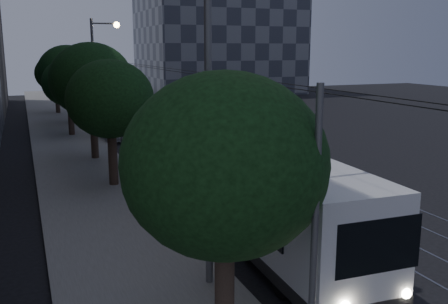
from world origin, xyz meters
The scene contains 19 objects.
ground centered at (0.00, 0.00, 0.00)m, with size 120.00×120.00×0.00m, color black.
sidewalk centered at (-7.50, 20.00, 0.07)m, with size 5.00×90.00×0.15m, color slate.
tram_rails centered at (2.50, 20.00, 0.01)m, with size 4.52×90.00×0.02m.
overhead_wires centered at (-4.97, 20.00, 3.47)m, with size 2.23×90.00×6.00m.
building_distant_right centered at (18.00, 55.00, 12.00)m, with size 22.00×18.00×24.00m, color #353944.
trolleybus centered at (-2.90, -2.68, 1.76)m, with size 3.14×12.84×5.63m.
pickup_silver centered at (-3.87, 8.00, 0.74)m, with size 2.44×5.30×1.47m, color #9FA3A6.
car_white_a centered at (-4.30, 19.00, 0.74)m, with size 1.76×4.36×1.49m, color silver.
car_white_b centered at (-2.90, 24.00, 0.72)m, with size 2.03×4.99×1.45m, color silver.
car_white_c centered at (-2.83, 29.00, 0.79)m, with size 1.68×4.80×1.58m, color silver.
car_white_d centered at (-2.95, 29.50, 0.60)m, with size 1.42×3.54×1.20m, color silver.
tree_0 centered at (-6.50, -8.35, 4.20)m, with size 4.38×4.38×6.20m.
tree_1 centered at (-6.50, 5.95, 4.27)m, with size 4.12×4.12×6.15m.
tree_2 centered at (-6.50, 12.40, 4.79)m, with size 4.85×4.85×6.99m.
tree_3 centered at (-7.00, 21.53, 4.08)m, with size 3.96×3.96×5.89m.
tree_4 centered at (-6.50, 27.65, 4.65)m, with size 5.05×5.05×6.93m.
tree_5 centered at (-7.00, 35.98, 4.12)m, with size 4.09×4.09×5.99m.
streetlamp_near centered at (-5.38, -5.48, 6.17)m, with size 2.48×0.44×10.27m.
streetlamp_far centered at (-4.80, 20.91, 5.36)m, with size 2.17×0.44×8.79m.
Camera 1 is at (-10.32, -17.75, 6.60)m, focal length 40.00 mm.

